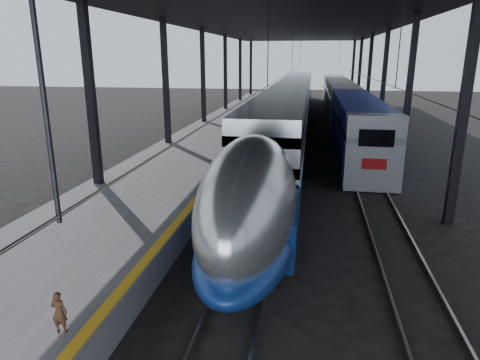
# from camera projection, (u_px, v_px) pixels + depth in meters

# --- Properties ---
(ground) EXTENTS (160.00, 160.00, 0.00)m
(ground) POSITION_uv_depth(u_px,v_px,m) (191.00, 260.00, 14.52)
(ground) COLOR black
(ground) RESTS_ON ground
(platform) EXTENTS (6.00, 80.00, 1.00)m
(platform) POSITION_uv_depth(u_px,v_px,m) (217.00, 137.00, 33.88)
(platform) COLOR #4C4C4F
(platform) RESTS_ON ground
(yellow_strip) EXTENTS (0.30, 80.00, 0.01)m
(yellow_strip) POSITION_uv_depth(u_px,v_px,m) (252.00, 132.00, 33.30)
(yellow_strip) COLOR orange
(yellow_strip) RESTS_ON platform
(rails) EXTENTS (6.52, 80.00, 0.16)m
(rails) POSITION_uv_depth(u_px,v_px,m) (319.00, 146.00, 32.73)
(rails) COLOR slate
(rails) RESTS_ON ground
(canopy) EXTENTS (18.00, 75.00, 9.47)m
(canopy) POSITION_uv_depth(u_px,v_px,m) (289.00, 21.00, 30.64)
(canopy) COLOR black
(canopy) RESTS_ON ground
(tgv_train) EXTENTS (3.08, 65.20, 4.41)m
(tgv_train) POSITION_uv_depth(u_px,v_px,m) (292.00, 108.00, 39.66)
(tgv_train) COLOR #B1B4B8
(tgv_train) RESTS_ON ground
(second_train) EXTENTS (2.84, 56.05, 3.91)m
(second_train) POSITION_uv_depth(u_px,v_px,m) (342.00, 101.00, 46.89)
(second_train) COLOR navy
(second_train) RESTS_ON ground
(child) EXTENTS (0.36, 0.24, 0.95)m
(child) POSITION_uv_depth(u_px,v_px,m) (59.00, 312.00, 9.00)
(child) COLOR #452917
(child) RESTS_ON platform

